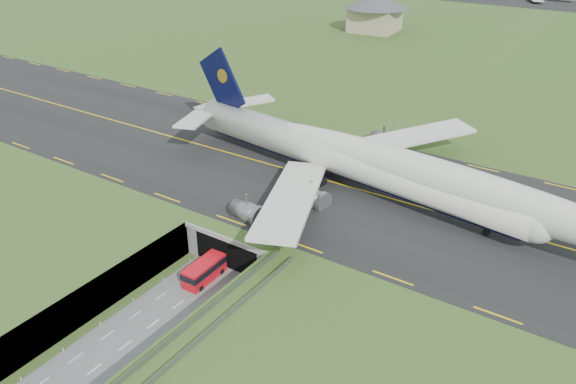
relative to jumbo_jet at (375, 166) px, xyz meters
The scene contains 9 objects.
ground 37.15m from the jumbo_jet, 111.61° to the right, with size 900.00×900.00×0.00m, color #345020.
airfield_deck 36.33m from the jumbo_jet, 111.61° to the right, with size 800.00×800.00×6.00m, color gray.
trench_road 43.89m from the jumbo_jet, 107.87° to the right, with size 12.00×75.00×0.20m, color slate.
taxiway 14.09m from the jumbo_jet, behind, with size 800.00×44.00×0.18m, color black.
tunnel_portal 22.27m from the jumbo_jet, 128.89° to the right, with size 17.00×22.30×6.00m.
guideway 52.35m from the jumbo_jet, 92.21° to the right, with size 3.00×53.00×7.05m.
jumbo_jet is the anchor object (origin of this frame).
shuttle_tram 33.70m from the jumbo_jet, 115.49° to the right, with size 3.09×7.67×3.10m.
service_building 138.51m from the jumbo_jet, 115.59° to the left, with size 26.53×26.53×13.47m.
Camera 1 is at (48.29, -47.64, 51.74)m, focal length 35.00 mm.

